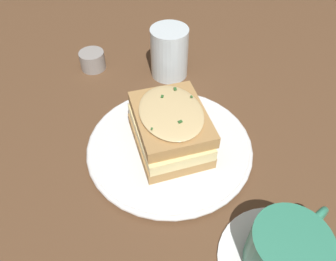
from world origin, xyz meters
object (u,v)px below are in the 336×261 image
at_px(sandwich, 169,128).
at_px(condiment_pot, 93,60).
at_px(teacup_with_saucer, 286,252).
at_px(dinner_plate, 168,146).
at_px(water_glass, 169,53).

relative_size(sandwich, condiment_pot, 3.41).
distance_m(teacup_with_saucer, condiment_pot, 0.50).
distance_m(dinner_plate, sandwich, 0.04).
bearing_deg(teacup_with_saucer, condiment_pot, 85.88).
xyz_separation_m(teacup_with_saucer, water_glass, (-0.25, 0.32, 0.02)).
xyz_separation_m(dinner_plate, teacup_with_saucer, (0.19, -0.13, 0.02)).
distance_m(sandwich, teacup_with_saucer, 0.23).
bearing_deg(water_glass, teacup_with_saucer, -51.63).
bearing_deg(water_glass, sandwich, -71.31).
xyz_separation_m(dinner_plate, condiment_pot, (-0.22, 0.16, 0.01)).
bearing_deg(teacup_with_saucer, sandwich, 86.55).
relative_size(dinner_plate, condiment_pot, 5.20).
relative_size(dinner_plate, water_glass, 2.65).
relative_size(dinner_plate, teacup_with_saucer, 1.73).
bearing_deg(sandwich, dinner_plate, -110.69).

